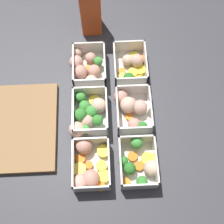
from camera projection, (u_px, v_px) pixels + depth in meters
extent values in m
plane|color=#38383D|center=(112.00, 115.00, 0.96)|extent=(4.00, 4.00, 0.00)
cube|color=silver|center=(137.00, 165.00, 0.90)|extent=(0.14, 0.10, 0.00)
cube|color=silver|center=(155.00, 162.00, 0.87)|extent=(0.14, 0.01, 0.06)
cube|color=silver|center=(120.00, 163.00, 0.87)|extent=(0.14, 0.00, 0.06)
cube|color=silver|center=(140.00, 187.00, 0.85)|extent=(0.01, 0.10, 0.06)
cube|color=silver|center=(136.00, 139.00, 0.90)|extent=(0.01, 0.10, 0.06)
cylinder|color=orange|center=(139.00, 166.00, 0.89)|extent=(0.04, 0.04, 0.01)
cylinder|color=#407A37|center=(129.00, 170.00, 0.88)|extent=(0.01, 0.01, 0.01)
sphere|color=#2D7228|center=(130.00, 168.00, 0.87)|extent=(0.04, 0.04, 0.04)
sphere|color=beige|center=(151.00, 168.00, 0.87)|extent=(0.06, 0.06, 0.05)
cylinder|color=#519448|center=(136.00, 145.00, 0.91)|extent=(0.01, 0.01, 0.02)
sphere|color=#42933D|center=(137.00, 143.00, 0.89)|extent=(0.04, 0.04, 0.04)
cylinder|color=orange|center=(133.00, 156.00, 0.90)|extent=(0.04, 0.04, 0.01)
cylinder|color=#49883F|center=(123.00, 162.00, 0.89)|extent=(0.01, 0.01, 0.01)
sphere|color=#388433|center=(123.00, 161.00, 0.88)|extent=(0.03, 0.03, 0.03)
cylinder|color=yellow|center=(148.00, 159.00, 0.90)|extent=(0.05, 0.05, 0.02)
cylinder|color=#49883F|center=(141.00, 183.00, 0.87)|extent=(0.01, 0.01, 0.02)
sphere|color=#388433|center=(142.00, 182.00, 0.85)|extent=(0.03, 0.03, 0.03)
cylinder|color=orange|center=(126.00, 182.00, 0.87)|extent=(0.03, 0.03, 0.01)
cube|color=silver|center=(133.00, 114.00, 0.96)|extent=(0.14, 0.10, 0.00)
cube|color=silver|center=(150.00, 109.00, 0.94)|extent=(0.14, 0.01, 0.06)
cube|color=silver|center=(117.00, 111.00, 0.94)|extent=(0.14, 0.00, 0.06)
cube|color=silver|center=(135.00, 131.00, 0.91)|extent=(0.01, 0.10, 0.06)
cube|color=silver|center=(132.00, 90.00, 0.96)|extent=(0.01, 0.10, 0.06)
sphere|color=tan|center=(134.00, 124.00, 0.93)|extent=(0.05, 0.05, 0.04)
cylinder|color=#407A37|center=(142.00, 128.00, 0.94)|extent=(0.01, 0.01, 0.01)
sphere|color=#2D7228|center=(142.00, 127.00, 0.92)|extent=(0.03, 0.03, 0.03)
sphere|color=tan|center=(121.00, 97.00, 0.96)|extent=(0.06, 0.06, 0.04)
sphere|color=#D19E8C|center=(140.00, 107.00, 0.94)|extent=(0.06, 0.06, 0.05)
sphere|color=beige|center=(128.00, 105.00, 0.94)|extent=(0.07, 0.07, 0.05)
cylinder|color=orange|center=(129.00, 117.00, 0.95)|extent=(0.03, 0.03, 0.01)
cube|color=silver|center=(130.00, 69.00, 1.03)|extent=(0.14, 0.10, 0.00)
cube|color=silver|center=(145.00, 64.00, 1.00)|extent=(0.14, 0.01, 0.06)
cube|color=silver|center=(115.00, 65.00, 1.00)|extent=(0.14, 0.00, 0.06)
cube|color=silver|center=(131.00, 83.00, 0.97)|extent=(0.01, 0.10, 0.06)
cube|color=silver|center=(129.00, 47.00, 1.03)|extent=(0.01, 0.10, 0.06)
cylinder|color=yellow|center=(133.00, 73.00, 1.01)|extent=(0.04, 0.04, 0.01)
cylinder|color=#DBC647|center=(123.00, 78.00, 1.00)|extent=(0.04, 0.04, 0.01)
cylinder|color=yellow|center=(139.00, 81.00, 1.00)|extent=(0.04, 0.04, 0.02)
cylinder|color=#407A37|center=(128.00, 81.00, 1.00)|extent=(0.01, 0.01, 0.02)
sphere|color=#2D7228|center=(129.00, 78.00, 0.98)|extent=(0.03, 0.03, 0.03)
cylinder|color=yellow|center=(134.00, 56.00, 1.04)|extent=(0.05, 0.05, 0.01)
cylinder|color=yellow|center=(139.00, 69.00, 1.02)|extent=(0.06, 0.06, 0.01)
cylinder|color=orange|center=(122.00, 72.00, 1.01)|extent=(0.02, 0.02, 0.01)
cylinder|color=orange|center=(141.00, 59.00, 1.03)|extent=(0.03, 0.03, 0.01)
sphere|color=#D19E8C|center=(137.00, 61.00, 1.01)|extent=(0.05, 0.05, 0.04)
sphere|color=beige|center=(128.00, 60.00, 1.01)|extent=(0.04, 0.04, 0.04)
cube|color=silver|center=(92.00, 167.00, 0.90)|extent=(0.14, 0.10, 0.00)
cube|color=silver|center=(109.00, 164.00, 0.87)|extent=(0.14, 0.00, 0.06)
cube|color=silver|center=(74.00, 165.00, 0.87)|extent=(0.14, 0.01, 0.06)
cube|color=silver|center=(92.00, 189.00, 0.84)|extent=(0.01, 0.10, 0.06)
cube|color=silver|center=(91.00, 141.00, 0.90)|extent=(0.01, 0.10, 0.06)
cylinder|color=orange|center=(89.00, 165.00, 0.89)|extent=(0.03, 0.03, 0.01)
cylinder|color=yellow|center=(103.00, 151.00, 0.90)|extent=(0.05, 0.05, 0.02)
cylinder|color=yellow|center=(101.00, 166.00, 0.89)|extent=(0.03, 0.03, 0.02)
cylinder|color=yellow|center=(104.00, 176.00, 0.88)|extent=(0.05, 0.05, 0.01)
cylinder|color=#DBC647|center=(80.00, 169.00, 0.89)|extent=(0.05, 0.05, 0.01)
sphere|color=tan|center=(84.00, 146.00, 0.89)|extent=(0.07, 0.07, 0.05)
cylinder|color=orange|center=(81.00, 159.00, 0.90)|extent=(0.03, 0.03, 0.01)
sphere|color=#D19E8C|center=(80.00, 182.00, 0.86)|extent=(0.05, 0.05, 0.04)
cylinder|color=orange|center=(100.00, 187.00, 0.87)|extent=(0.04, 0.04, 0.01)
sphere|color=tan|center=(91.00, 178.00, 0.86)|extent=(0.07, 0.07, 0.05)
cube|color=silver|center=(91.00, 115.00, 0.96)|extent=(0.14, 0.10, 0.00)
cube|color=silver|center=(107.00, 111.00, 0.93)|extent=(0.14, 0.00, 0.06)
cube|color=silver|center=(74.00, 112.00, 0.93)|extent=(0.14, 0.01, 0.06)
cube|color=silver|center=(91.00, 133.00, 0.91)|extent=(0.01, 0.10, 0.06)
cube|color=silver|center=(90.00, 92.00, 0.96)|extent=(0.01, 0.10, 0.06)
sphere|color=#D19E8C|center=(87.00, 121.00, 0.93)|extent=(0.04, 0.04, 0.04)
cylinder|color=yellow|center=(95.00, 101.00, 0.97)|extent=(0.04, 0.04, 0.01)
cylinder|color=#519448|center=(85.00, 109.00, 0.96)|extent=(0.01, 0.01, 0.01)
sphere|color=#42933D|center=(85.00, 106.00, 0.94)|extent=(0.04, 0.04, 0.04)
cylinder|color=#519448|center=(92.00, 115.00, 0.95)|extent=(0.01, 0.01, 0.01)
sphere|color=#42933D|center=(91.00, 112.00, 0.93)|extent=(0.04, 0.04, 0.04)
cylinder|color=#519448|center=(81.00, 99.00, 0.97)|extent=(0.01, 0.01, 0.01)
sphere|color=#42933D|center=(81.00, 97.00, 0.96)|extent=(0.03, 0.03, 0.03)
cylinder|color=#49883F|center=(81.00, 118.00, 0.95)|extent=(0.01, 0.01, 0.02)
sphere|color=#388433|center=(81.00, 115.00, 0.92)|extent=(0.04, 0.04, 0.04)
cylinder|color=#519448|center=(86.00, 132.00, 0.93)|extent=(0.01, 0.01, 0.02)
sphere|color=#42933D|center=(86.00, 130.00, 0.91)|extent=(0.03, 0.03, 0.03)
sphere|color=beige|center=(77.00, 130.00, 0.91)|extent=(0.07, 0.07, 0.05)
cylinder|color=#49883F|center=(98.00, 123.00, 0.94)|extent=(0.01, 0.01, 0.02)
sphere|color=#388433|center=(98.00, 120.00, 0.92)|extent=(0.03, 0.03, 0.03)
sphere|color=beige|center=(98.00, 106.00, 0.94)|extent=(0.06, 0.06, 0.05)
cube|color=silver|center=(90.00, 70.00, 1.02)|extent=(0.14, 0.10, 0.00)
cube|color=silver|center=(105.00, 65.00, 1.00)|extent=(0.14, 0.00, 0.06)
cube|color=silver|center=(74.00, 66.00, 1.00)|extent=(0.14, 0.01, 0.06)
cube|color=silver|center=(90.00, 84.00, 0.97)|extent=(0.01, 0.10, 0.06)
cube|color=silver|center=(89.00, 48.00, 1.02)|extent=(0.01, 0.10, 0.06)
sphere|color=tan|center=(81.00, 72.00, 0.99)|extent=(0.05, 0.05, 0.04)
sphere|color=tan|center=(94.00, 71.00, 1.00)|extent=(0.06, 0.06, 0.04)
sphere|color=tan|center=(91.00, 58.00, 1.02)|extent=(0.04, 0.04, 0.04)
cylinder|color=orange|center=(89.00, 69.00, 1.02)|extent=(0.02, 0.02, 0.01)
sphere|color=#D19E8C|center=(76.00, 62.00, 1.01)|extent=(0.07, 0.07, 0.05)
sphere|color=beige|center=(91.00, 81.00, 0.98)|extent=(0.06, 0.06, 0.04)
sphere|color=beige|center=(77.00, 52.00, 1.03)|extent=(0.05, 0.05, 0.04)
cylinder|color=#519448|center=(98.00, 64.00, 1.02)|extent=(0.01, 0.01, 0.02)
sphere|color=#42933D|center=(98.00, 61.00, 1.00)|extent=(0.03, 0.03, 0.03)
cube|color=#D14C1E|center=(91.00, 9.00, 1.01)|extent=(0.07, 0.07, 0.19)
cube|color=olive|center=(27.00, 127.00, 0.94)|extent=(0.28, 0.18, 0.02)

